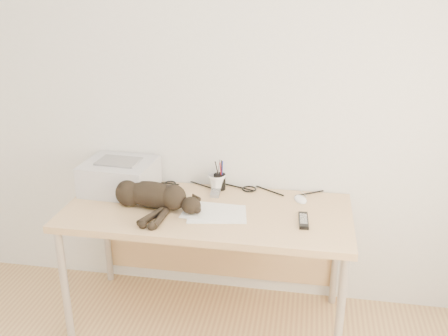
% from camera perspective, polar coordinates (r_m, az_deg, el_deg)
% --- Properties ---
extents(wall_back, '(3.50, 0.00, 3.50)m').
position_cam_1_polar(wall_back, '(2.94, -0.68, 8.18)').
color(wall_back, white).
rests_on(wall_back, floor).
extents(desk, '(1.60, 0.70, 0.74)m').
position_cam_1_polar(desk, '(2.93, -1.61, -6.36)').
color(desk, tan).
rests_on(desk, floor).
extents(printer, '(0.43, 0.37, 0.19)m').
position_cam_1_polar(printer, '(3.07, -11.84, -0.90)').
color(printer, '#BCBCC1').
rests_on(printer, desk).
extents(papers, '(0.37, 0.28, 0.01)m').
position_cam_1_polar(papers, '(2.75, -1.08, -5.14)').
color(papers, white).
rests_on(papers, desk).
extents(cat, '(0.69, 0.39, 0.16)m').
position_cam_1_polar(cat, '(2.82, -8.55, -3.18)').
color(cat, black).
rests_on(cat, desk).
extents(mug, '(0.15, 0.15, 0.10)m').
position_cam_1_polar(mug, '(3.03, -0.82, -1.63)').
color(mug, white).
rests_on(mug, desk).
extents(pen_cup, '(0.07, 0.07, 0.18)m').
position_cam_1_polar(pen_cup, '(3.03, -0.50, -1.54)').
color(pen_cup, black).
rests_on(pen_cup, desk).
extents(remote_grey, '(0.07, 0.19, 0.02)m').
position_cam_1_polar(remote_grey, '(3.01, -0.91, -2.53)').
color(remote_grey, slate).
rests_on(remote_grey, desk).
extents(remote_black, '(0.06, 0.18, 0.02)m').
position_cam_1_polar(remote_black, '(2.69, 9.07, -5.94)').
color(remote_black, black).
rests_on(remote_black, desk).
extents(mouse, '(0.10, 0.13, 0.04)m').
position_cam_1_polar(mouse, '(2.93, 8.74, -3.35)').
color(mouse, white).
rests_on(mouse, desk).
extents(cable_tangle, '(1.36, 0.09, 0.01)m').
position_cam_1_polar(cable_tangle, '(3.07, -0.81, -2.16)').
color(cable_tangle, black).
rests_on(cable_tangle, desk).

